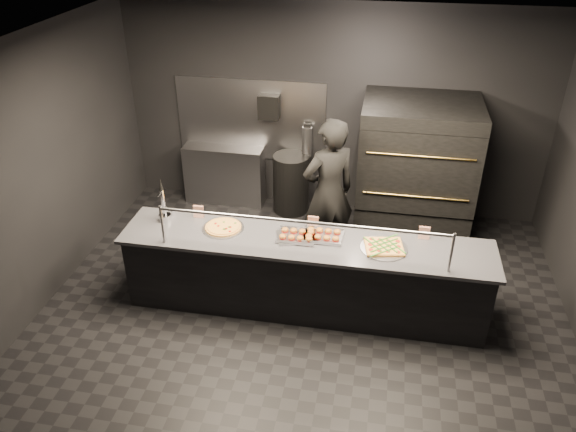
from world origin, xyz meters
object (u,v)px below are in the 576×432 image
object	(u,v)px
trash_bin	(291,183)
worker	(329,193)
slider_tray_a	(297,236)
square_pizza	(384,247)
slider_tray_b	(323,235)
pizza_oven	(415,170)
beer_tap	(164,209)
service_counter	(305,274)
towel_dispenser	(269,107)
prep_shelf	(225,175)
fire_extinguisher	(307,141)
round_pizza	(223,227)

from	to	relation	value
trash_bin	worker	size ratio (longest dim) A/B	0.46
slider_tray_a	square_pizza	size ratio (longest dim) A/B	0.99
slider_tray_a	slider_tray_b	bearing A→B (deg)	11.91
pizza_oven	slider_tray_a	bearing A→B (deg)	-125.05
pizza_oven	beer_tap	distance (m)	3.36
service_counter	pizza_oven	xyz separation A→B (m)	(1.20, 1.90, 0.50)
slider_tray_a	trash_bin	distance (m)	2.28
towel_dispenser	square_pizza	world-z (taller)	towel_dispenser
square_pizza	worker	bearing A→B (deg)	124.56
prep_shelf	slider_tray_b	bearing A→B (deg)	-51.17
square_pizza	fire_extinguisher	bearing A→B (deg)	116.58
slider_tray_b	worker	world-z (taller)	worker
towel_dispenser	prep_shelf	bearing A→B (deg)	-174.29
service_counter	slider_tray_a	size ratio (longest dim) A/B	8.26
towel_dispenser	worker	bearing A→B (deg)	-52.52
pizza_oven	prep_shelf	bearing A→B (deg)	171.46
service_counter	towel_dispenser	distance (m)	2.78
towel_dispenser	slider_tray_a	xyz separation A→B (m)	(0.80, -2.34, -0.60)
service_counter	towel_dispenser	world-z (taller)	towel_dispenser
slider_tray_b	trash_bin	distance (m)	2.29
fire_extinguisher	prep_shelf	bearing A→B (deg)	-176.34
beer_tap	service_counter	bearing A→B (deg)	-4.58
beer_tap	slider_tray_b	xyz separation A→B (m)	(1.84, -0.03, -0.13)
beer_tap	round_pizza	size ratio (longest dim) A/B	1.14
beer_tap	trash_bin	bearing A→B (deg)	62.04
towel_dispenser	slider_tray_a	distance (m)	2.55
fire_extinguisher	worker	xyz separation A→B (m)	(0.48, -1.35, -0.09)
prep_shelf	square_pizza	world-z (taller)	square_pizza
pizza_oven	round_pizza	distance (m)	2.81
towel_dispenser	trash_bin	size ratio (longest dim) A/B	0.39
beer_tap	trash_bin	world-z (taller)	beer_tap
worker	beer_tap	bearing A→B (deg)	-7.33
service_counter	worker	world-z (taller)	worker
service_counter	trash_bin	bearing A→B (deg)	103.91
pizza_oven	slider_tray_a	world-z (taller)	pizza_oven
beer_tap	slider_tray_a	bearing A→B (deg)	-3.18
beer_tap	slider_tray_b	distance (m)	1.85
prep_shelf	round_pizza	size ratio (longest dim) A/B	2.55
towel_dispenser	fire_extinguisher	size ratio (longest dim) A/B	0.69
service_counter	slider_tray_b	world-z (taller)	service_counter
round_pizza	trash_bin	world-z (taller)	round_pizza
towel_dispenser	slider_tray_b	distance (m)	2.60
slider_tray_b	worker	distance (m)	0.94
fire_extinguisher	service_counter	bearing A→B (deg)	-81.70
fire_extinguisher	square_pizza	size ratio (longest dim) A/B	1.00
prep_shelf	fire_extinguisher	bearing A→B (deg)	3.66
square_pizza	prep_shelf	bearing A→B (deg)	136.58
service_counter	square_pizza	xyz separation A→B (m)	(0.85, 0.00, 0.47)
pizza_oven	towel_dispenser	distance (m)	2.23
fire_extinguisher	trash_bin	distance (m)	0.67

